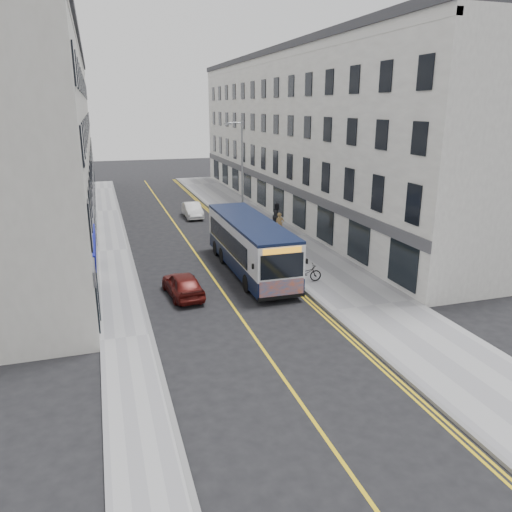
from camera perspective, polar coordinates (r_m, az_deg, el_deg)
ground at (r=22.74m, az=-2.09°, el=-6.56°), size 140.00×140.00×0.00m
pavement_east at (r=35.37m, az=2.48°, el=2.11°), size 4.50×64.00×0.12m
pavement_west at (r=33.37m, az=-16.00°, el=0.56°), size 2.00×64.00×0.12m
kerb_east at (r=34.69m, az=-1.02°, el=1.83°), size 0.18×64.00×0.13m
kerb_west at (r=33.40m, az=-14.29°, el=0.72°), size 0.18×64.00×0.13m
road_centre_line at (r=33.83m, az=-7.53°, el=1.19°), size 0.12×64.00×0.01m
road_dbl_yellow_inner at (r=34.59m, az=-1.73°, el=1.68°), size 0.10×64.00×0.01m
road_dbl_yellow_outer at (r=34.64m, az=-1.41°, el=1.70°), size 0.10×64.00×0.01m
terrace_east at (r=44.59m, az=5.07°, el=13.48°), size 6.00×46.00×13.00m
terrace_west at (r=41.38m, az=-22.86°, el=12.03°), size 6.00×46.00×13.00m
streetlamp at (r=35.79m, az=-1.71°, el=9.34°), size 1.32×0.18×8.00m
city_bus at (r=27.79m, az=-0.72°, el=1.41°), size 2.42×10.34×3.00m
bicycle at (r=26.28m, az=5.59°, el=-1.98°), size 1.84×0.79×0.94m
pedestrian_near at (r=35.22m, az=2.73°, el=3.58°), size 0.69×0.52×1.72m
pedestrian_far at (r=37.76m, az=2.47°, el=4.66°), size 1.20×1.16×1.94m
car_white at (r=42.38m, az=-7.27°, el=5.22°), size 1.34×3.75×1.23m
car_maroon at (r=24.75m, az=-8.37°, el=-3.21°), size 1.83×3.78×1.24m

